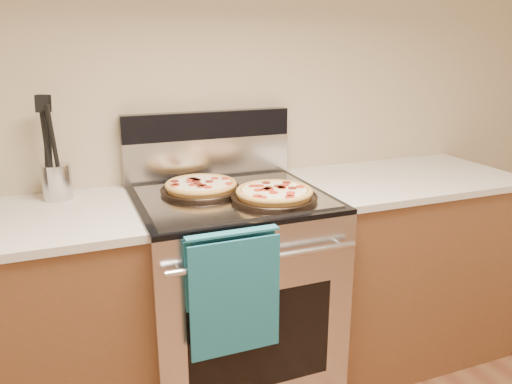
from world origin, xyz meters
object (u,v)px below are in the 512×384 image
object	(u,v)px
pepperoni_pizza_back	(201,187)
pepperoni_pizza_front	(274,194)
range_body	(232,300)
utensil_crock	(57,182)

from	to	relation	value
pepperoni_pizza_back	pepperoni_pizza_front	xyz separation A→B (m)	(0.24, -0.20, 0.00)
range_body	pepperoni_pizza_front	distance (m)	0.53
utensil_crock	range_body	bearing A→B (deg)	-20.39
range_body	pepperoni_pizza_back	world-z (taller)	pepperoni_pizza_back
pepperoni_pizza_front	range_body	bearing A→B (deg)	134.88
range_body	utensil_crock	xyz separation A→B (m)	(-0.65, 0.24, 0.53)
range_body	pepperoni_pizza_front	bearing A→B (deg)	-45.12
pepperoni_pizza_front	utensil_crock	world-z (taller)	utensil_crock
range_body	pepperoni_pizza_back	size ratio (longest dim) A/B	2.77
pepperoni_pizza_front	pepperoni_pizza_back	bearing A→B (deg)	139.12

